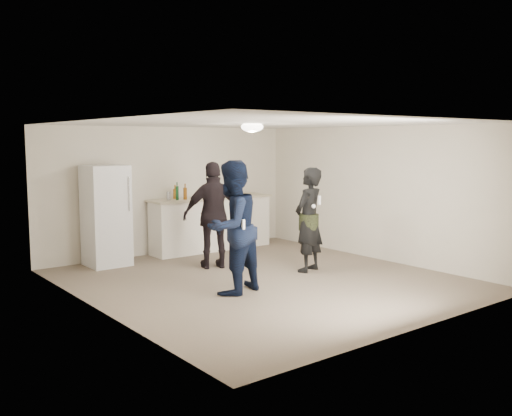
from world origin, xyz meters
TOP-DOWN VIEW (x-y plane):
  - floor at (0.00, 0.00)m, footprint 6.00×6.00m
  - ceiling at (0.00, 0.00)m, footprint 6.00×6.00m
  - wall_back at (0.00, 3.00)m, footprint 6.00×0.00m
  - wall_front at (0.00, -3.00)m, footprint 6.00×0.00m
  - wall_left at (-2.75, 0.00)m, footprint 0.00×6.00m
  - wall_right at (2.75, 0.00)m, footprint 0.00×6.00m
  - counter at (0.77, 2.67)m, footprint 2.60×0.56m
  - counter_top at (0.77, 2.67)m, footprint 2.68×0.64m
  - fridge at (-1.53, 2.60)m, footprint 0.70×0.70m
  - fridge_handle at (-1.25, 2.23)m, footprint 0.02×0.02m
  - ceiling_dome at (0.00, 0.30)m, footprint 0.36×0.36m
  - shaker at (-0.25, 2.61)m, footprint 0.08×0.08m
  - man at (-0.86, -0.33)m, footprint 1.12×0.97m
  - woman at (1.00, 0.02)m, footprint 0.75×0.61m
  - camo_shorts at (1.00, 0.02)m, footprint 0.34×0.34m
  - spectator at (-0.12, 1.23)m, footprint 1.19×0.83m
  - remote_man at (-0.86, -0.61)m, footprint 0.04×0.04m
  - nunchuk_man at (-0.74, -0.58)m, footprint 0.07×0.07m
  - remote_woman at (1.00, -0.23)m, footprint 0.04×0.04m
  - nunchuk_woman at (0.90, -0.20)m, footprint 0.07×0.07m
  - bottle_cluster at (0.51, 2.67)m, footprint 1.71×0.30m

SIDE VIEW (x-z plane):
  - floor at x=0.00m, z-range 0.00..0.00m
  - counter at x=0.77m, z-range 0.00..1.05m
  - camo_shorts at x=1.00m, z-range 0.71..0.99m
  - woman at x=1.00m, z-range 0.00..1.78m
  - fridge at x=-1.53m, z-range 0.00..1.80m
  - spectator at x=-0.12m, z-range 0.00..1.87m
  - man at x=-0.86m, z-range 0.00..1.95m
  - nunchuk_man at x=-0.74m, z-range 0.95..1.01m
  - remote_man at x=-0.86m, z-range 0.98..1.12m
  - counter_top at x=0.77m, z-range 1.05..1.09m
  - nunchuk_woman at x=0.90m, z-range 1.11..1.18m
  - shaker at x=-0.25m, z-range 1.09..1.26m
  - bottle_cluster at x=0.51m, z-range 1.07..1.33m
  - wall_back at x=0.00m, z-range -1.75..4.25m
  - wall_front at x=0.00m, z-range -1.75..4.25m
  - wall_left at x=-2.75m, z-range -1.75..4.25m
  - wall_right at x=2.75m, z-range -1.75..4.25m
  - remote_woman at x=1.00m, z-range 1.18..1.32m
  - fridge_handle at x=-1.25m, z-range 1.00..1.60m
  - ceiling_dome at x=0.00m, z-range 2.37..2.53m
  - ceiling at x=0.00m, z-range 2.50..2.50m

